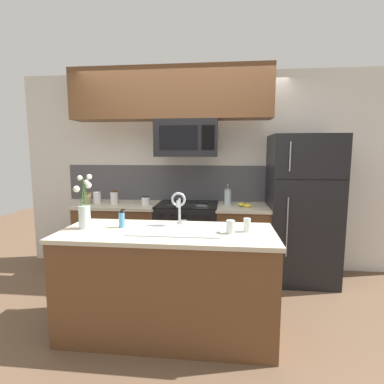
{
  "coord_description": "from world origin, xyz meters",
  "views": [
    {
      "loc": [
        0.46,
        -2.78,
        1.57
      ],
      "look_at": [
        0.13,
        0.27,
        1.16
      ],
      "focal_mm": 28.0,
      "sensor_mm": 36.0,
      "label": 1
    }
  ],
  "objects_px": {
    "dish_soap_bottle": "(122,220)",
    "flower_vase": "(84,211)",
    "french_press": "(228,197)",
    "refrigerator": "(301,209)",
    "storage_jar_medium": "(97,198)",
    "stove_range": "(187,239)",
    "spare_glass": "(247,225)",
    "drinking_glass": "(230,227)",
    "storage_jar_tall": "(88,198)",
    "sink_faucet": "(179,204)",
    "banana_bunch": "(245,205)",
    "storage_jar_squat": "(146,200)",
    "microwave": "(187,138)",
    "storage_jar_short": "(114,197)"
  },
  "relations": [
    {
      "from": "storage_jar_tall",
      "to": "sink_faucet",
      "type": "xyz_separation_m",
      "value": [
        1.34,
        -1.02,
        0.13
      ]
    },
    {
      "from": "drinking_glass",
      "to": "spare_glass",
      "type": "relative_size",
      "value": 0.96
    },
    {
      "from": "dish_soap_bottle",
      "to": "flower_vase",
      "type": "distance_m",
      "value": 0.33
    },
    {
      "from": "stove_range",
      "to": "drinking_glass",
      "type": "bearing_deg",
      "value": -68.1
    },
    {
      "from": "french_press",
      "to": "refrigerator",
      "type": "bearing_deg",
      "value": -2.57
    },
    {
      "from": "storage_jar_medium",
      "to": "storage_jar_squat",
      "type": "height_order",
      "value": "storage_jar_medium"
    },
    {
      "from": "spare_glass",
      "to": "flower_vase",
      "type": "height_order",
      "value": "flower_vase"
    },
    {
      "from": "stove_range",
      "to": "storage_jar_squat",
      "type": "xyz_separation_m",
      "value": [
        -0.53,
        -0.04,
        0.5
      ]
    },
    {
      "from": "dish_soap_bottle",
      "to": "refrigerator",
      "type": "bearing_deg",
      "value": 33.22
    },
    {
      "from": "dish_soap_bottle",
      "to": "flower_vase",
      "type": "height_order",
      "value": "flower_vase"
    },
    {
      "from": "french_press",
      "to": "storage_jar_squat",
      "type": "bearing_deg",
      "value": -174.6
    },
    {
      "from": "storage_jar_squat",
      "to": "french_press",
      "type": "xyz_separation_m",
      "value": [
        1.03,
        0.1,
        0.05
      ]
    },
    {
      "from": "storage_jar_tall",
      "to": "refrigerator",
      "type": "bearing_deg",
      "value": 1.23
    },
    {
      "from": "microwave",
      "to": "drinking_glass",
      "type": "height_order",
      "value": "microwave"
    },
    {
      "from": "dish_soap_bottle",
      "to": "drinking_glass",
      "type": "xyz_separation_m",
      "value": [
        0.95,
        -0.1,
        -0.01
      ]
    },
    {
      "from": "banana_bunch",
      "to": "dish_soap_bottle",
      "type": "bearing_deg",
      "value": -135.8
    },
    {
      "from": "dish_soap_bottle",
      "to": "spare_glass",
      "type": "bearing_deg",
      "value": -1.36
    },
    {
      "from": "stove_range",
      "to": "banana_bunch",
      "type": "xyz_separation_m",
      "value": [
        0.72,
        -0.06,
        0.47
      ]
    },
    {
      "from": "stove_range",
      "to": "spare_glass",
      "type": "bearing_deg",
      "value": -61.6
    },
    {
      "from": "french_press",
      "to": "drinking_glass",
      "type": "xyz_separation_m",
      "value": [
        0.01,
        -1.34,
        -0.04
      ]
    },
    {
      "from": "microwave",
      "to": "sink_faucet",
      "type": "bearing_deg",
      "value": -87.05
    },
    {
      "from": "flower_vase",
      "to": "storage_jar_medium",
      "type": "bearing_deg",
      "value": 109.07
    },
    {
      "from": "microwave",
      "to": "dish_soap_bottle",
      "type": "height_order",
      "value": "microwave"
    },
    {
      "from": "storage_jar_short",
      "to": "french_press",
      "type": "height_order",
      "value": "french_press"
    },
    {
      "from": "stove_range",
      "to": "storage_jar_tall",
      "type": "relative_size",
      "value": 6.81
    },
    {
      "from": "storage_jar_short",
      "to": "spare_glass",
      "type": "height_order",
      "value": "storage_jar_short"
    },
    {
      "from": "refrigerator",
      "to": "french_press",
      "type": "height_order",
      "value": "refrigerator"
    },
    {
      "from": "banana_bunch",
      "to": "storage_jar_squat",
      "type": "bearing_deg",
      "value": 178.96
    },
    {
      "from": "flower_vase",
      "to": "french_press",
      "type": "bearing_deg",
      "value": 46.25
    },
    {
      "from": "storage_jar_medium",
      "to": "french_press",
      "type": "xyz_separation_m",
      "value": [
        1.67,
        0.08,
        0.03
      ]
    },
    {
      "from": "stove_range",
      "to": "flower_vase",
      "type": "relative_size",
      "value": 1.98
    },
    {
      "from": "french_press",
      "to": "storage_jar_short",
      "type": "bearing_deg",
      "value": -176.25
    },
    {
      "from": "storage_jar_squat",
      "to": "flower_vase",
      "type": "height_order",
      "value": "flower_vase"
    },
    {
      "from": "microwave",
      "to": "storage_jar_squat",
      "type": "relative_size",
      "value": 6.92
    },
    {
      "from": "microwave",
      "to": "storage_jar_short",
      "type": "distance_m",
      "value": 1.19
    },
    {
      "from": "banana_bunch",
      "to": "sink_faucet",
      "type": "distance_m",
      "value": 1.21
    },
    {
      "from": "storage_jar_tall",
      "to": "storage_jar_squat",
      "type": "height_order",
      "value": "storage_jar_tall"
    },
    {
      "from": "spare_glass",
      "to": "sink_faucet",
      "type": "bearing_deg",
      "value": 165.65
    },
    {
      "from": "sink_faucet",
      "to": "flower_vase",
      "type": "height_order",
      "value": "flower_vase"
    },
    {
      "from": "microwave",
      "to": "spare_glass",
      "type": "xyz_separation_m",
      "value": [
        0.65,
        -1.19,
        -0.77
      ]
    },
    {
      "from": "storage_jar_medium",
      "to": "drinking_glass",
      "type": "relative_size",
      "value": 1.35
    },
    {
      "from": "drinking_glass",
      "to": "storage_jar_tall",
      "type": "bearing_deg",
      "value": 145.51
    },
    {
      "from": "storage_jar_medium",
      "to": "storage_jar_squat",
      "type": "relative_size",
      "value": 1.38
    },
    {
      "from": "storage_jar_tall",
      "to": "french_press",
      "type": "relative_size",
      "value": 0.51
    },
    {
      "from": "stove_range",
      "to": "storage_jar_squat",
      "type": "height_order",
      "value": "storage_jar_squat"
    },
    {
      "from": "dish_soap_bottle",
      "to": "drinking_glass",
      "type": "height_order",
      "value": "dish_soap_bottle"
    },
    {
      "from": "stove_range",
      "to": "sink_faucet",
      "type": "height_order",
      "value": "sink_faucet"
    },
    {
      "from": "sink_faucet",
      "to": "spare_glass",
      "type": "height_order",
      "value": "sink_faucet"
    },
    {
      "from": "stove_range",
      "to": "drinking_glass",
      "type": "height_order",
      "value": "drinking_glass"
    },
    {
      "from": "sink_faucet",
      "to": "flower_vase",
      "type": "xyz_separation_m",
      "value": [
        -0.8,
        -0.19,
        -0.04
      ]
    }
  ]
}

